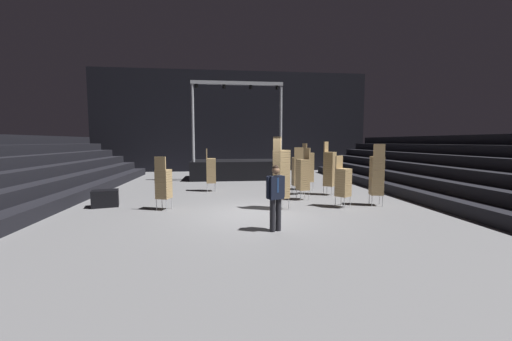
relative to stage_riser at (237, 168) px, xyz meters
The scene contains 15 objects.
ground_plane 9.89m from the stage_riser, 90.00° to the right, with size 22.00×30.00×0.10m, color slate.
arena_end_wall 6.12m from the stage_riser, 90.00° to the left, with size 22.00×0.30×8.00m, color black.
bleacher_bank_right 12.48m from the stage_riser, 45.38° to the right, with size 4.50×24.00×2.70m.
stage_riser is the anchor object (origin of this frame).
man_with_tie 12.01m from the stage_riser, 88.16° to the right, with size 0.56×0.36×1.78m.
chair_stack_front_left 7.74m from the stage_riser, 60.56° to the right, with size 0.62×0.62×2.39m.
chair_stack_front_right 9.46m from the stage_riser, 83.53° to the right, with size 0.59×0.59×2.56m.
chair_stack_mid_left 9.49m from the stage_riser, 108.74° to the right, with size 0.56×0.56×1.88m.
chair_stack_mid_right 6.88m from the stage_riser, 69.51° to the right, with size 0.44×0.44×2.14m.
chair_stack_mid_centre 8.07m from the stage_riser, 73.37° to the right, with size 0.53×0.53×2.14m.
chair_stack_rear_left 10.32m from the stage_riser, 62.70° to the right, with size 0.52×0.52×2.31m.
chair_stack_rear_right 9.90m from the stage_riser, 70.15° to the right, with size 0.61×0.61×1.88m.
chair_stack_rear_centre 5.32m from the stage_riser, 106.60° to the right, with size 0.46×0.46×2.05m.
chair_stack_aisle_left 6.18m from the stage_riser, 58.32° to the right, with size 0.52×0.52×2.31m.
equipment_road_case 9.78m from the stage_riser, 122.74° to the right, with size 0.90×0.60×0.62m, color black.
Camera 1 is at (-1.07, -10.05, 2.39)m, focal length 21.53 mm.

